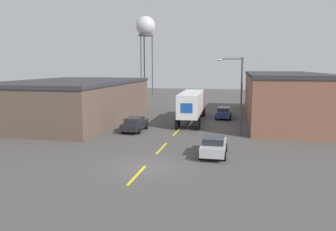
% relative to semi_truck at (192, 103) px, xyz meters
% --- Properties ---
extents(ground_plane, '(160.00, 160.00, 0.00)m').
position_rel_semi_truck_xyz_m(ground_plane, '(-0.72, -19.57, -2.31)').
color(ground_plane, '#4C4947').
extents(road_centerline, '(0.20, 18.07, 0.01)m').
position_rel_semi_truck_xyz_m(road_centerline, '(-0.72, -14.09, -2.31)').
color(road_centerline, yellow).
rests_on(road_centerline, ground_plane).
extents(warehouse_left, '(13.87, 22.43, 5.17)m').
position_rel_semi_truck_xyz_m(warehouse_left, '(-15.17, -2.24, 0.28)').
color(warehouse_left, brown).
rests_on(warehouse_left, ground_plane).
extents(warehouse_right, '(9.15, 26.77, 6.09)m').
position_rel_semi_truck_xyz_m(warehouse_right, '(11.38, 4.64, 0.74)').
color(warehouse_right, brown).
rests_on(warehouse_right, ground_plane).
extents(semi_truck, '(3.06, 13.01, 3.83)m').
position_rel_semi_truck_xyz_m(semi_truck, '(0.00, 0.00, 0.00)').
color(semi_truck, '#B21919').
rests_on(semi_truck, ground_plane).
extents(parked_car_right_far, '(2.03, 4.53, 1.52)m').
position_rel_semi_truck_xyz_m(parked_car_right_far, '(3.79, 3.42, -1.51)').
color(parked_car_right_far, navy).
rests_on(parked_car_right_far, ground_plane).
extents(parked_car_left_far, '(2.03, 4.53, 1.52)m').
position_rel_semi_truck_xyz_m(parked_car_left_far, '(-5.23, -7.44, -1.51)').
color(parked_car_left_far, black).
rests_on(parked_car_left_far, ground_plane).
extents(parked_car_right_near, '(2.03, 4.53, 1.52)m').
position_rel_semi_truck_xyz_m(parked_car_right_near, '(3.79, -15.43, -1.51)').
color(parked_car_right_near, '#B2B2B7').
rests_on(parked_car_right_near, ground_plane).
extents(water_tower, '(4.68, 4.68, 18.87)m').
position_rel_semi_truck_xyz_m(water_tower, '(-16.55, 37.52, 13.85)').
color(water_tower, '#47474C').
rests_on(water_tower, ground_plane).
extents(street_lamp, '(2.65, 0.32, 7.83)m').
position_rel_semi_truck_xyz_m(street_lamp, '(5.58, -6.83, 2.26)').
color(street_lamp, '#4C4C51').
rests_on(street_lamp, ground_plane).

